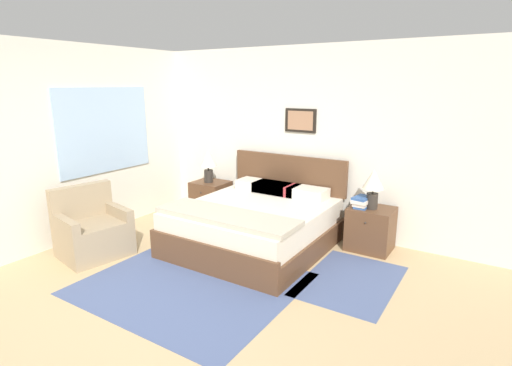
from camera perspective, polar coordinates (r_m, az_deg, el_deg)
ground_plane at (r=4.02m, az=-12.35°, el=-17.52°), size 16.00×16.00×0.00m
wall_back at (r=5.78m, az=6.60°, el=6.17°), size 7.09×0.09×2.60m
wall_left at (r=6.18m, az=-19.95°, el=5.97°), size 0.08×5.15×2.60m
area_rug_main at (r=4.45m, az=-9.23°, el=-14.00°), size 2.14×1.86×0.01m
area_rug_bedside at (r=4.58m, az=13.36°, el=-13.38°), size 0.93×1.32×0.01m
bed at (r=5.22m, az=-0.06°, el=-5.77°), size 1.78×1.92×1.08m
armchair at (r=5.37m, az=-22.34°, el=-6.50°), size 0.81×0.88×0.86m
nightstand_near_window at (r=6.49m, az=-6.47°, el=-2.21°), size 0.54×0.50×0.56m
nightstand_by_door at (r=5.34m, az=16.04°, el=-6.29°), size 0.54×0.50×0.56m
table_lamp_near_window at (r=6.33m, az=-6.85°, el=3.03°), size 0.27×0.27×0.51m
table_lamp_by_door at (r=5.14m, az=16.41°, el=-0.01°), size 0.27×0.27×0.51m
book_thick_bottom at (r=5.24m, az=14.83°, el=-3.24°), size 0.17×0.25×0.03m
book_hardcover_middle at (r=5.23m, az=14.85°, el=-2.89°), size 0.18×0.26×0.04m
book_novel_upper at (r=5.22m, az=14.88°, el=-2.45°), size 0.21×0.29×0.04m
book_slim_near_top at (r=5.21m, az=14.90°, el=-2.06°), size 0.21×0.29×0.03m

